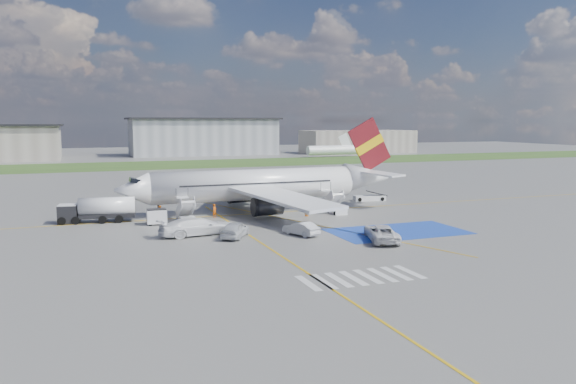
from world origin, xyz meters
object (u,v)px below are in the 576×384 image
at_px(gpu_cart, 157,217).
at_px(airliner, 265,184).
at_px(fuel_tanker, 98,212).
at_px(van_white_b, 199,223).
at_px(car_silver_b, 301,228).
at_px(van_white_a, 381,230).
at_px(car_silver_a, 235,230).
at_px(belt_loader, 370,198).

bearing_deg(gpu_cart, airliner, 20.83).
bearing_deg(fuel_tanker, van_white_b, -42.58).
xyz_separation_m(car_silver_b, van_white_b, (-9.56, 3.76, 0.51)).
bearing_deg(van_white_a, fuel_tanker, -19.07).
distance_m(car_silver_a, van_white_a, 14.25).
height_order(belt_loader, car_silver_b, belt_loader).
distance_m(gpu_cart, car_silver_a, 11.63).
bearing_deg(gpu_cart, car_silver_b, -39.74).
bearing_deg(car_silver_a, van_white_b, -5.46).
xyz_separation_m(gpu_cart, car_silver_b, (12.77, -11.06, -0.12)).
height_order(airliner, van_white_a, airliner).
height_order(airliner, car_silver_b, airliner).
xyz_separation_m(gpu_cart, belt_loader, (31.31, 8.26, -0.44)).
bearing_deg(car_silver_a, van_white_a, -172.45).
height_order(airliner, gpu_cart, airliner).
xyz_separation_m(airliner, gpu_cart, (-14.39, -5.15, -2.59)).
bearing_deg(airliner, belt_loader, 10.43).
xyz_separation_m(fuel_tanker, belt_loader, (37.34, 4.38, -0.82)).
bearing_deg(belt_loader, van_white_a, -107.75).
distance_m(fuel_tanker, belt_loader, 37.61).
distance_m(car_silver_b, van_white_b, 10.29).
bearing_deg(van_white_b, fuel_tanker, 31.65).
bearing_deg(car_silver_b, gpu_cart, -62.63).
relative_size(car_silver_a, van_white_b, 0.77).
height_order(airliner, van_white_b, airliner).
bearing_deg(gpu_cart, car_silver_a, -56.13).
bearing_deg(airliner, car_silver_a, -118.47).
relative_size(gpu_cart, belt_loader, 0.43).
bearing_deg(car_silver_b, belt_loader, -155.56).
relative_size(gpu_cart, van_white_a, 0.40).
xyz_separation_m(gpu_cart, van_white_b, (3.20, -7.30, 0.39)).
distance_m(gpu_cart, car_silver_b, 16.89).
bearing_deg(van_white_a, car_silver_b, -18.75).
distance_m(airliner, car_silver_a, 17.19).
bearing_deg(car_silver_b, airliner, -117.45).
bearing_deg(van_white_a, gpu_cart, -20.68).
bearing_deg(airliner, gpu_cart, -160.32).
distance_m(gpu_cart, belt_loader, 32.38).
relative_size(van_white_a, van_white_b, 0.89).
distance_m(fuel_tanker, van_white_b, 14.50).
distance_m(van_white_a, van_white_b, 18.13).
distance_m(fuel_tanker, van_white_a, 32.06).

